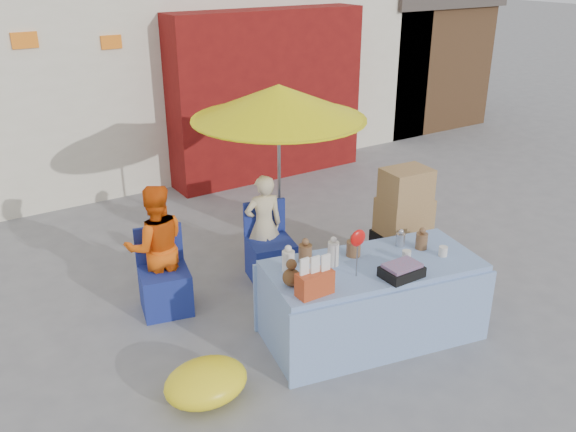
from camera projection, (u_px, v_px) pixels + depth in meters
ground at (300, 340)px, 5.75m from camera, size 80.00×80.00×0.00m
market_table at (371, 299)px, 5.67m from camera, size 2.16×1.32×1.22m
chair_left at (165, 287)px, 6.15m from camera, size 0.57×0.56×0.85m
chair_right at (271, 257)px, 6.78m from camera, size 0.57×0.56×0.85m
vendor_orange at (156, 247)px, 6.10m from camera, size 0.73×0.62×1.31m
vendor_beige at (264, 225)px, 6.75m from camera, size 0.48×0.37×1.17m
umbrella at (279, 103)px, 6.49m from camera, size 1.90×1.90×2.09m
box_stack at (403, 227)px, 6.72m from camera, size 0.60×0.51×1.26m
tarp_bundle at (206, 382)px, 4.94m from camera, size 0.76×0.63×0.32m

